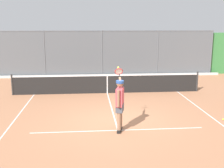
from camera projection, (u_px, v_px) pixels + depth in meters
ground_plane at (116, 123)px, 10.07m from camera, size 60.00×60.00×0.00m
court_line_markings at (119, 133)px, 9.11m from camera, size 7.56×9.57×0.01m
fence_backdrop at (102, 54)px, 19.60m from camera, size 18.54×1.37×3.13m
tennis_net at (107, 84)px, 14.36m from camera, size 9.72×0.09×1.07m
tennis_player at (120, 101)px, 9.11m from camera, size 0.37×1.44×2.03m
tennis_ball_near_net at (223, 119)px, 10.34m from camera, size 0.07×0.07×0.07m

